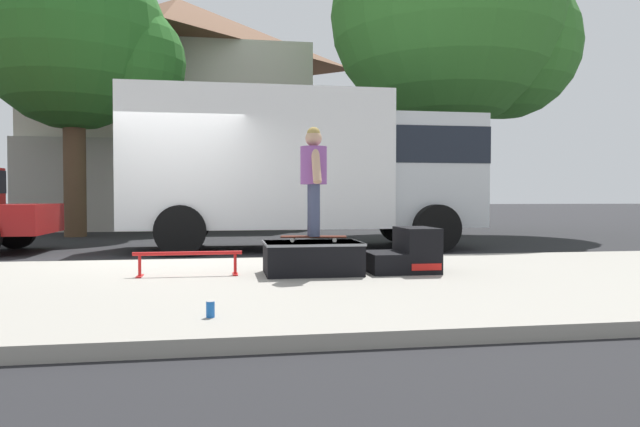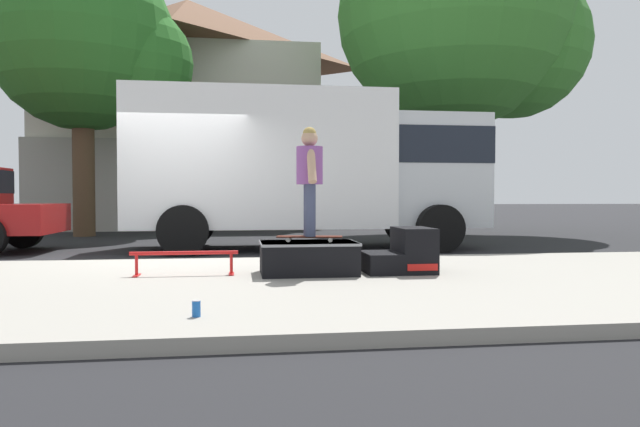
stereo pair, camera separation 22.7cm
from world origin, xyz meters
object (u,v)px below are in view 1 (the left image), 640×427
at_px(grind_rail, 188,258).
at_px(skateboard, 314,237).
at_px(street_tree_neighbour, 459,21).
at_px(box_truck, 305,164).
at_px(skate_box, 312,257).
at_px(kicker_ramp, 407,253).
at_px(street_tree_main, 85,44).
at_px(skater_kid, 314,172).
at_px(soda_can, 210,309).

relative_size(grind_rail, skateboard, 1.56).
height_order(grind_rail, street_tree_neighbour, street_tree_neighbour).
bearing_deg(skateboard, box_truck, 83.18).
height_order(skate_box, kicker_ramp, kicker_ramp).
distance_m(grind_rail, street_tree_main, 10.70).
bearing_deg(street_tree_main, street_tree_neighbour, -3.95).
bearing_deg(street_tree_neighbour, skater_kid, -122.40).
distance_m(skater_kid, soda_can, 2.86).
bearing_deg(box_truck, street_tree_neighbour, 38.18).
bearing_deg(skateboard, skater_kid, 0.00).
xyz_separation_m(skateboard, street_tree_neighbour, (5.38, 8.48, 5.35)).
distance_m(skateboard, skater_kid, 0.78).
relative_size(skate_box, grind_rail, 0.92).
xyz_separation_m(skate_box, skater_kid, (0.02, 0.00, 1.01)).
bearing_deg(skater_kid, kicker_ramp, -0.09).
xyz_separation_m(box_truck, street_tree_neighbour, (4.82, 3.79, 4.21)).
relative_size(skater_kid, soda_can, 10.32).
bearing_deg(skater_kid, soda_can, -116.37).
bearing_deg(street_tree_main, grind_rail, -70.92).
bearing_deg(kicker_ramp, box_truck, 97.28).
height_order(skate_box, skater_kid, skater_kid).
bearing_deg(soda_can, street_tree_neighbour, 58.84).
distance_m(skate_box, soda_can, 2.61).
relative_size(skate_box, kicker_ramp, 1.38).
relative_size(skater_kid, street_tree_main, 0.17).
height_order(kicker_ramp, street_tree_main, street_tree_main).
height_order(skater_kid, box_truck, box_truck).
xyz_separation_m(grind_rail, street_tree_main, (-3.14, 9.08, 4.70)).
distance_m(skateboard, street_tree_neighbour, 11.38).
xyz_separation_m(soda_can, street_tree_neighbour, (6.54, 10.83, 5.73)).
distance_m(skate_box, street_tree_main, 11.28).
bearing_deg(soda_can, skater_kid, 63.63).
distance_m(skate_box, street_tree_neighbour, 11.50).
relative_size(skate_box, street_tree_neighbour, 0.12).
distance_m(skate_box, grind_rail, 1.46).
relative_size(skateboard, street_tree_neighbour, 0.09).
xyz_separation_m(kicker_ramp, street_tree_main, (-5.77, 9.17, 4.68)).
bearing_deg(skate_box, soda_can, -116.05).
relative_size(grind_rail, box_truck, 0.18).
distance_m(grind_rail, skateboard, 1.49).
xyz_separation_m(skate_box, street_tree_neighbour, (5.40, 8.48, 5.59)).
height_order(grind_rail, skateboard, skateboard).
height_order(skate_box, street_tree_main, street_tree_main).
height_order(skateboard, street_tree_neighbour, street_tree_neighbour).
relative_size(grind_rail, street_tree_main, 0.17).
bearing_deg(box_truck, kicker_ramp, -82.72).
bearing_deg(grind_rail, kicker_ramp, -1.99).
bearing_deg(kicker_ramp, street_tree_main, 122.19).
distance_m(grind_rail, street_tree_neighbour, 12.19).
relative_size(grind_rail, soda_can, 9.94).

